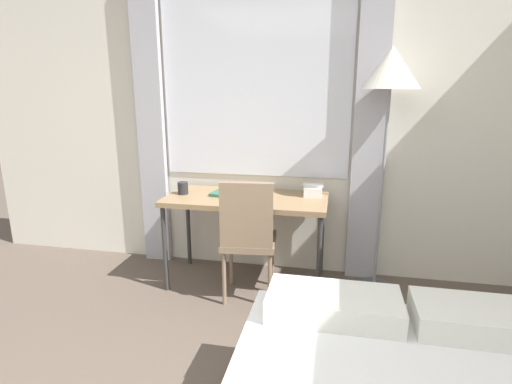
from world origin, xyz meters
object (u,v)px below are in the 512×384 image
at_px(mug, 183,188).
at_px(desk, 246,204).
at_px(book, 225,194).
at_px(standing_lamp, 390,81).
at_px(desk_chair, 248,234).
at_px(telephone, 313,191).

bearing_deg(mug, desk, 1.45).
bearing_deg(book, standing_lamp, 3.54).
bearing_deg(desk_chair, desk, 99.38).
bearing_deg(mug, desk_chair, -23.11).
bearing_deg(desk, mug, -178.55).
height_order(telephone, mug, same).
distance_m(standing_lamp, mug, 1.78).
bearing_deg(standing_lamp, desk, -174.84).
xyz_separation_m(desk, desk_chair, (0.07, -0.27, -0.15)).
height_order(desk, telephone, telephone).
height_order(desk_chair, standing_lamp, standing_lamp).
bearing_deg(book, desk_chair, -48.77).
distance_m(desk, standing_lamp, 1.41).
xyz_separation_m(desk_chair, telephone, (0.45, 0.41, 0.25)).
height_order(standing_lamp, telephone, standing_lamp).
height_order(telephone, book, telephone).
bearing_deg(standing_lamp, book, -176.46).
bearing_deg(desk, telephone, 15.16).
relative_size(desk, standing_lamp, 0.69).
bearing_deg(desk_chair, telephone, 36.60).
bearing_deg(standing_lamp, mug, -176.08).
bearing_deg(telephone, desk, -164.84).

